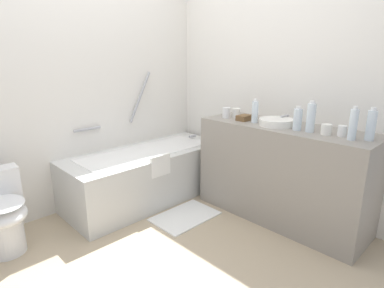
{
  "coord_description": "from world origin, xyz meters",
  "views": [
    {
      "loc": [
        -1.28,
        -1.71,
        1.47
      ],
      "look_at": [
        0.53,
        0.15,
        0.73
      ],
      "focal_mm": 29.4,
      "sensor_mm": 36.0,
      "label": 1
    }
  ],
  "objects_px": {
    "water_bottle_4": "(371,125)",
    "drinking_glass_3": "(326,129)",
    "bathtub": "(147,173)",
    "water_bottle_3": "(255,112)",
    "drinking_glass_1": "(236,113)",
    "drinking_glass_0": "(226,113)",
    "sink_basin": "(276,122)",
    "sink_faucet": "(287,119)",
    "amenity_basket": "(244,118)",
    "toilet": "(2,214)",
    "water_bottle_0": "(311,117)",
    "water_bottle_2": "(298,119)",
    "water_bottle_1": "(353,124)",
    "drinking_glass_2": "(342,131)",
    "bath_mat": "(185,216)"
  },
  "relations": [
    {
      "from": "drinking_glass_2",
      "to": "bath_mat",
      "type": "relative_size",
      "value": 0.14
    },
    {
      "from": "sink_faucet",
      "to": "water_bottle_3",
      "type": "height_order",
      "value": "water_bottle_3"
    },
    {
      "from": "drinking_glass_2",
      "to": "drinking_glass_1",
      "type": "bearing_deg",
      "value": 88.76
    },
    {
      "from": "drinking_glass_2",
      "to": "toilet",
      "type": "bearing_deg",
      "value": 139.62
    },
    {
      "from": "drinking_glass_2",
      "to": "bath_mat",
      "type": "xyz_separation_m",
      "value": [
        -0.61,
        1.09,
        -0.91
      ]
    },
    {
      "from": "drinking_glass_0",
      "to": "drinking_glass_3",
      "type": "height_order",
      "value": "drinking_glass_0"
    },
    {
      "from": "water_bottle_1",
      "to": "bath_mat",
      "type": "bearing_deg",
      "value": 115.03
    },
    {
      "from": "drinking_glass_1",
      "to": "drinking_glass_3",
      "type": "height_order",
      "value": "drinking_glass_1"
    },
    {
      "from": "water_bottle_2",
      "to": "water_bottle_3",
      "type": "distance_m",
      "value": 0.42
    },
    {
      "from": "water_bottle_3",
      "to": "drinking_glass_1",
      "type": "xyz_separation_m",
      "value": [
        0.08,
        0.27,
        -0.05
      ]
    },
    {
      "from": "drinking_glass_0",
      "to": "drinking_glass_1",
      "type": "height_order",
      "value": "drinking_glass_0"
    },
    {
      "from": "drinking_glass_1",
      "to": "sink_basin",
      "type": "bearing_deg",
      "value": -94.83
    },
    {
      "from": "toilet",
      "to": "water_bottle_0",
      "type": "bearing_deg",
      "value": 56.78
    },
    {
      "from": "drinking_glass_0",
      "to": "water_bottle_2",
      "type": "bearing_deg",
      "value": -89.24
    },
    {
      "from": "water_bottle_2",
      "to": "water_bottle_3",
      "type": "xyz_separation_m",
      "value": [
        0.0,
        0.42,
        0.01
      ]
    },
    {
      "from": "bathtub",
      "to": "water_bottle_3",
      "type": "height_order",
      "value": "bathtub"
    },
    {
      "from": "water_bottle_2",
      "to": "amenity_basket",
      "type": "height_order",
      "value": "water_bottle_2"
    },
    {
      "from": "water_bottle_3",
      "to": "amenity_basket",
      "type": "relative_size",
      "value": 1.54
    },
    {
      "from": "drinking_glass_0",
      "to": "drinking_glass_1",
      "type": "distance_m",
      "value": 0.1
    },
    {
      "from": "water_bottle_4",
      "to": "amenity_basket",
      "type": "bearing_deg",
      "value": 93.39
    },
    {
      "from": "water_bottle_2",
      "to": "drinking_glass_1",
      "type": "relative_size",
      "value": 2.17
    },
    {
      "from": "sink_faucet",
      "to": "drinking_glass_0",
      "type": "relative_size",
      "value": 1.47
    },
    {
      "from": "drinking_glass_2",
      "to": "water_bottle_4",
      "type": "bearing_deg",
      "value": -82.66
    },
    {
      "from": "water_bottle_1",
      "to": "drinking_glass_2",
      "type": "distance_m",
      "value": 0.13
    },
    {
      "from": "sink_basin",
      "to": "drinking_glass_1",
      "type": "height_order",
      "value": "drinking_glass_1"
    },
    {
      "from": "sink_basin",
      "to": "water_bottle_0",
      "type": "relative_size",
      "value": 1.2
    },
    {
      "from": "water_bottle_1",
      "to": "drinking_glass_1",
      "type": "xyz_separation_m",
      "value": [
        0.08,
        1.11,
        -0.07
      ]
    },
    {
      "from": "water_bottle_1",
      "to": "drinking_glass_2",
      "type": "height_order",
      "value": "water_bottle_1"
    },
    {
      "from": "amenity_basket",
      "to": "sink_basin",
      "type": "bearing_deg",
      "value": -86.27
    },
    {
      "from": "water_bottle_3",
      "to": "bath_mat",
      "type": "distance_m",
      "value": 1.17
    },
    {
      "from": "water_bottle_2",
      "to": "amenity_basket",
      "type": "bearing_deg",
      "value": 88.41
    },
    {
      "from": "drinking_glass_1",
      "to": "amenity_basket",
      "type": "xyz_separation_m",
      "value": [
        -0.06,
        -0.14,
        -0.02
      ]
    },
    {
      "from": "sink_basin",
      "to": "bath_mat",
      "type": "xyz_separation_m",
      "value": [
        -0.59,
        0.54,
        -0.9
      ]
    },
    {
      "from": "water_bottle_0",
      "to": "water_bottle_1",
      "type": "relative_size",
      "value": 1.01
    },
    {
      "from": "toilet",
      "to": "water_bottle_3",
      "type": "relative_size",
      "value": 2.98
    },
    {
      "from": "sink_basin",
      "to": "drinking_glass_1",
      "type": "distance_m",
      "value": 0.47
    },
    {
      "from": "water_bottle_4",
      "to": "drinking_glass_1",
      "type": "bearing_deg",
      "value": 90.07
    },
    {
      "from": "water_bottle_2",
      "to": "drinking_glass_3",
      "type": "xyz_separation_m",
      "value": [
        0.02,
        -0.23,
        -0.05
      ]
    },
    {
      "from": "bathtub",
      "to": "water_bottle_4",
      "type": "relative_size",
      "value": 7.08
    },
    {
      "from": "water_bottle_4",
      "to": "water_bottle_0",
      "type": "bearing_deg",
      "value": 98.26
    },
    {
      "from": "toilet",
      "to": "drinking_glass_0",
      "type": "distance_m",
      "value": 2.07
    },
    {
      "from": "water_bottle_4",
      "to": "drinking_glass_3",
      "type": "bearing_deg",
      "value": 100.92
    },
    {
      "from": "water_bottle_4",
      "to": "toilet",
      "type": "bearing_deg",
      "value": 136.99
    },
    {
      "from": "sink_basin",
      "to": "sink_faucet",
      "type": "xyz_separation_m",
      "value": [
        0.17,
        0.0,
        0.01
      ]
    },
    {
      "from": "water_bottle_3",
      "to": "drinking_glass_3",
      "type": "distance_m",
      "value": 0.65
    },
    {
      "from": "sink_basin",
      "to": "sink_faucet",
      "type": "relative_size",
      "value": 1.96
    },
    {
      "from": "sink_faucet",
      "to": "drinking_glass_1",
      "type": "distance_m",
      "value": 0.49
    },
    {
      "from": "bathtub",
      "to": "toilet",
      "type": "relative_size",
      "value": 2.64
    },
    {
      "from": "water_bottle_1",
      "to": "amenity_basket",
      "type": "xyz_separation_m",
      "value": [
        0.02,
        0.97,
        -0.09
      ]
    },
    {
      "from": "water_bottle_4",
      "to": "drinking_glass_2",
      "type": "xyz_separation_m",
      "value": [
        -0.02,
        0.18,
        -0.07
      ]
    }
  ]
}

